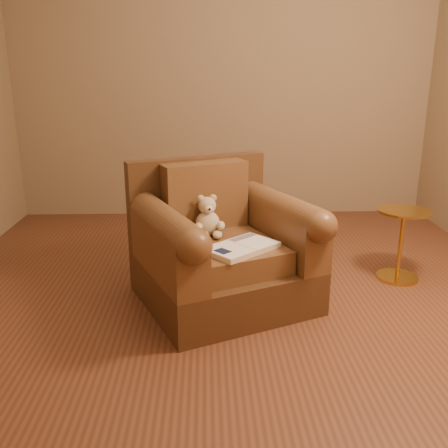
{
  "coord_description": "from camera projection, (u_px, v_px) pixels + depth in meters",
  "views": [
    {
      "loc": [
        -0.17,
        -2.93,
        1.41
      ],
      "look_at": [
        -0.07,
        -0.09,
        0.53
      ],
      "focal_mm": 40.0,
      "sensor_mm": 36.0,
      "label": 1
    }
  ],
  "objects": [
    {
      "name": "floor",
      "position": [
        234.0,
        298.0,
        3.22
      ],
      "size": [
        4.0,
        4.0,
        0.0
      ],
      "primitive_type": "plane",
      "color": "brown",
      "rests_on": "ground"
    },
    {
      "name": "room",
      "position": [
        236.0,
        11.0,
        2.71
      ],
      "size": [
        4.02,
        4.02,
        2.71
      ],
      "color": "#8B7556",
      "rests_on": "ground"
    },
    {
      "name": "armchair",
      "position": [
        221.0,
        249.0,
        3.12
      ],
      "size": [
        1.24,
        1.22,
        0.86
      ],
      "rotation": [
        0.0,
        0.0,
        0.41
      ],
      "color": "#4A2E18",
      "rests_on": "floor"
    },
    {
      "name": "teddy_bear",
      "position": [
        208.0,
        220.0,
        3.11
      ],
      "size": [
        0.19,
        0.22,
        0.26
      ],
      "rotation": [
        0.0,
        0.0,
        0.2
      ],
      "color": "#C8B38C",
      "rests_on": "armchair"
    },
    {
      "name": "guidebook",
      "position": [
        241.0,
        247.0,
        2.87
      ],
      "size": [
        0.48,
        0.46,
        0.03
      ],
      "rotation": [
        0.0,
        0.0,
        0.72
      ],
      "color": "beige",
      "rests_on": "armchair"
    },
    {
      "name": "side_table",
      "position": [
        401.0,
        242.0,
        3.43
      ],
      "size": [
        0.36,
        0.36,
        0.5
      ],
      "color": "gold",
      "rests_on": "floor"
    }
  ]
}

